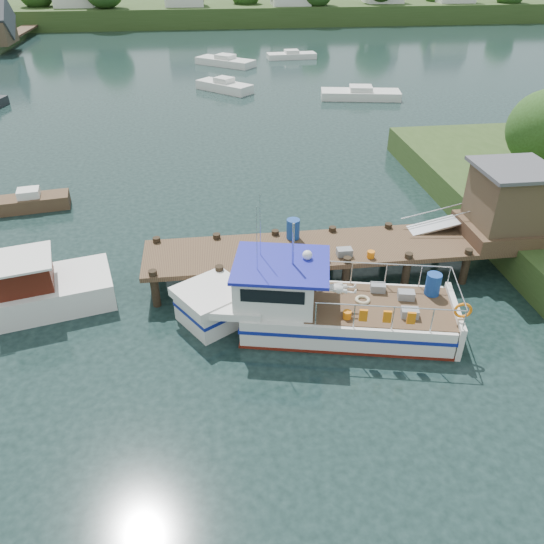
{
  "coord_description": "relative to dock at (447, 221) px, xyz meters",
  "views": [
    {
      "loc": [
        -3.2,
        -18.54,
        12.16
      ],
      "look_at": [
        -1.0,
        -1.5,
        1.3
      ],
      "focal_mm": 35.0,
      "sensor_mm": 36.0,
      "label": 1
    }
  ],
  "objects": [
    {
      "name": "work_boat",
      "position": [
        -17.73,
        -1.09,
        -1.51
      ],
      "size": [
        8.79,
        4.31,
        4.61
      ],
      "rotation": [
        0.0,
        0.0,
        0.23
      ],
      "color": "silver",
      "rests_on": "ground"
    },
    {
      "name": "moored_rowboat",
      "position": [
        -19.04,
        8.35,
        -1.83
      ],
      "size": [
        4.01,
        1.89,
        1.12
      ],
      "rotation": [
        0.0,
        0.0,
        -0.37
      ],
      "color": "#4B3523",
      "rests_on": "ground"
    },
    {
      "name": "ground_plane",
      "position": [
        -6.51,
        -0.01,
        -2.24
      ],
      "size": [
        160.0,
        160.0,
        0.0
      ],
      "primitive_type": "plane",
      "color": "black"
    },
    {
      "name": "moored_d",
      "position": [
        -6.87,
        44.34,
        -1.81
      ],
      "size": [
        6.77,
        6.06,
        1.16
      ],
      "rotation": [
        0.0,
        0.0,
        0.37
      ],
      "color": "silver",
      "rests_on": "ground"
    },
    {
      "name": "lobster_boat",
      "position": [
        -6.33,
        -3.39,
        -1.33
      ],
      "size": [
        10.43,
        4.89,
        5.03
      ],
      "rotation": [
        0.0,
        0.0,
        -0.22
      ],
      "color": "silver",
      "rests_on": "ground"
    },
    {
      "name": "moored_c",
      "position": [
        4.25,
        28.27,
        -1.84
      ],
      "size": [
        7.24,
        3.57,
        1.09
      ],
      "rotation": [
        0.0,
        0.0,
        -0.36
      ],
      "color": "silver",
      "rests_on": "ground"
    },
    {
      "name": "moored_b",
      "position": [
        -7.61,
        32.57,
        -1.78
      ],
      "size": [
        5.32,
        5.26,
        1.23
      ],
      "rotation": [
        0.0,
        0.0,
        -0.16
      ],
      "color": "silver",
      "rests_on": "ground"
    },
    {
      "name": "dock",
      "position": [
        0.0,
        0.0,
        0.0
      ],
      "size": [
        16.6,
        3.0,
        4.78
      ],
      "color": "#4B3523",
      "rests_on": "ground"
    },
    {
      "name": "far_shore",
      "position": [
        -6.5,
        82.36,
        -0.14
      ],
      "size": [
        140.0,
        42.55,
        9.22
      ],
      "color": "#2F451C",
      "rests_on": "ground"
    },
    {
      "name": "moored_far",
      "position": [
        1.11,
        47.34,
        -1.88
      ],
      "size": [
        5.81,
        2.25,
        0.97
      ],
      "rotation": [
        0.0,
        0.0,
        0.32
      ],
      "color": "silver",
      "rests_on": "ground"
    }
  ]
}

